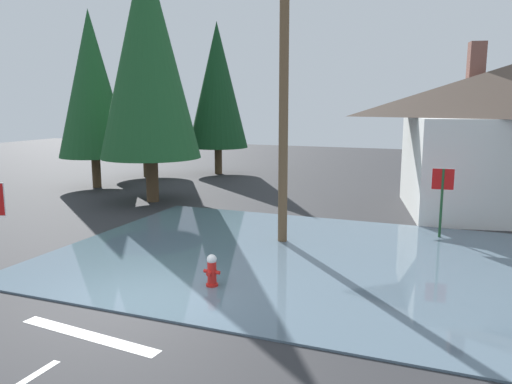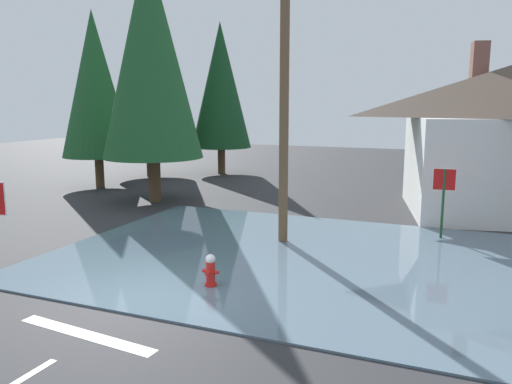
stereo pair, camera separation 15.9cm
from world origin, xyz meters
TOP-DOWN VIEW (x-y plane):
  - ground_plane at (0.00, 0.00)m, footprint 80.00×80.00m
  - flood_puddle at (1.96, 4.06)m, footprint 12.90×9.82m
  - lane_stop_bar at (-0.02, -1.87)m, footprint 3.18×0.60m
  - fire_hydrant at (1.02, 1.16)m, footprint 0.40×0.34m
  - utility_pole at (1.30, 5.45)m, footprint 1.60×0.28m
  - stop_sign_far at (5.79, 7.68)m, footprint 0.69×0.08m
  - pine_tree_tall_left at (-10.57, 16.07)m, footprint 4.04×4.04m
  - pine_tree_mid_left at (-6.06, 9.61)m, footprint 4.26×4.26m
  - pine_tree_short_left at (-7.22, 18.61)m, footprint 3.57×3.57m
  - pine_tree_far_center at (-10.81, 11.80)m, footprint 3.50×3.50m

SIDE VIEW (x-z plane):
  - ground_plane at x=0.00m, z-range -0.10..0.00m
  - lane_stop_bar at x=-0.02m, z-range 0.00..0.01m
  - flood_puddle at x=1.96m, z-range 0.00..0.05m
  - fire_hydrant at x=1.02m, z-range -0.01..0.79m
  - stop_sign_far at x=5.79m, z-range 0.47..2.71m
  - utility_pole at x=1.30m, z-range 0.18..8.88m
  - pine_tree_far_center at x=-10.81m, z-range 0.77..9.52m
  - pine_tree_short_left at x=-7.22m, z-range 0.79..9.73m
  - pine_tree_tall_left at x=-10.57m, z-range 0.89..10.99m
  - pine_tree_mid_left at x=-6.06m, z-range 0.94..11.60m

